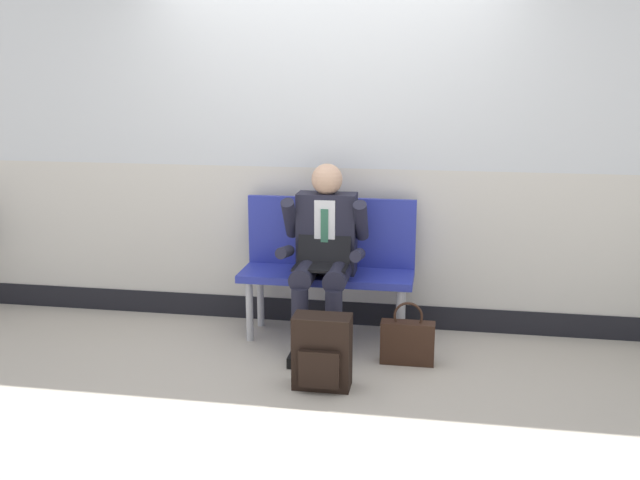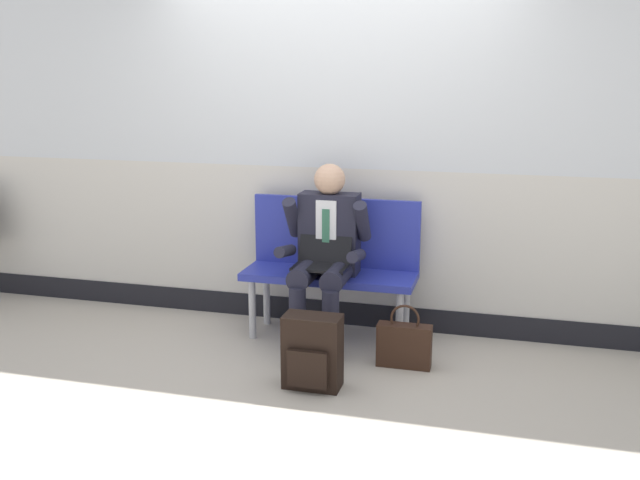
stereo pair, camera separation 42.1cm
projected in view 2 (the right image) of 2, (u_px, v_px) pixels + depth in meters
The scene contains 6 objects.
ground_plane at pixel (313, 355), 4.71m from camera, with size 18.00×18.00×0.00m, color #B2A899.
station_wall at pixel (338, 137), 5.03m from camera, with size 6.60×0.14×2.77m.
bench_with_person at pixel (332, 259), 4.96m from camera, with size 1.19×0.42×0.96m.
person_seated at pixel (325, 252), 4.74m from camera, with size 0.57×0.70×1.23m.
backpack at pixel (312, 353), 4.18m from camera, with size 0.34×0.22×0.44m.
handbag at pixel (404, 344), 4.49m from camera, with size 0.34×0.11×0.41m.
Camera 2 is at (1.19, -4.24, 1.84)m, focal length 40.02 mm.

